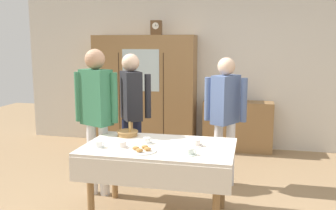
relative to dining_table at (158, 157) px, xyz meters
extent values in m
plane|color=#997A56|center=(0.00, 0.23, -0.64)|extent=(12.00, 12.00, 0.00)
cube|color=silver|center=(0.00, 2.88, 0.71)|extent=(6.40, 0.10, 2.70)
cylinder|color=olive|center=(-0.62, -0.29, -0.28)|extent=(0.07, 0.07, 0.73)
cylinder|color=olive|center=(0.62, -0.29, -0.28)|extent=(0.07, 0.07, 0.73)
cylinder|color=olive|center=(-0.62, 0.36, -0.28)|extent=(0.07, 0.07, 0.73)
cylinder|color=olive|center=(0.62, 0.36, -0.28)|extent=(0.07, 0.07, 0.73)
cube|color=silver|center=(0.00, 0.03, 0.10)|extent=(1.51, 0.94, 0.03)
cube|color=silver|center=(0.00, -0.43, -0.04)|extent=(1.51, 0.01, 0.24)
cube|color=olive|center=(-0.90, 2.59, 0.31)|extent=(1.74, 0.45, 1.91)
cube|color=silver|center=(-0.90, 2.36, 0.69)|extent=(0.63, 0.01, 0.69)
cube|color=black|center=(-1.28, 2.36, 0.22)|extent=(0.01, 0.01, 1.53)
cube|color=black|center=(-0.52, 2.36, 0.22)|extent=(0.01, 0.01, 1.53)
cube|color=brown|center=(-0.69, 2.59, 1.38)|extent=(0.18, 0.10, 0.24)
cylinder|color=white|center=(-0.69, 2.53, 1.41)|extent=(0.11, 0.01, 0.11)
cube|color=black|center=(-0.69, 2.53, 1.43)|extent=(0.00, 0.00, 0.04)
cube|color=black|center=(-0.67, 2.53, 1.41)|extent=(0.05, 0.00, 0.00)
cube|color=olive|center=(0.69, 2.64, -0.23)|extent=(1.13, 0.35, 0.83)
cube|color=#2D5184|center=(0.69, 2.64, 0.20)|extent=(0.15, 0.23, 0.02)
cube|color=#2D5184|center=(0.69, 2.64, 0.22)|extent=(0.15, 0.20, 0.03)
cube|color=#664C7A|center=(0.69, 2.64, 0.25)|extent=(0.17, 0.23, 0.03)
cube|color=#99332D|center=(0.69, 2.64, 0.28)|extent=(0.16, 0.19, 0.03)
cylinder|color=white|center=(-0.34, -0.13, 0.12)|extent=(0.13, 0.13, 0.01)
cylinder|color=white|center=(-0.34, -0.13, 0.15)|extent=(0.08, 0.08, 0.05)
torus|color=white|center=(-0.30, -0.13, 0.15)|extent=(0.04, 0.01, 0.04)
cylinder|color=white|center=(-0.57, -0.18, 0.12)|extent=(0.13, 0.13, 0.01)
cylinder|color=white|center=(-0.57, -0.18, 0.15)|extent=(0.08, 0.08, 0.05)
torus|color=white|center=(-0.53, -0.18, 0.15)|extent=(0.04, 0.01, 0.04)
cylinder|color=#47230F|center=(-0.57, -0.18, 0.17)|extent=(0.06, 0.06, 0.01)
cylinder|color=white|center=(-0.14, 0.08, 0.12)|extent=(0.13, 0.13, 0.01)
cylinder|color=white|center=(-0.14, 0.08, 0.15)|extent=(0.08, 0.08, 0.05)
torus|color=white|center=(-0.11, 0.08, 0.15)|extent=(0.04, 0.01, 0.04)
cylinder|color=#47230F|center=(-0.14, 0.08, 0.17)|extent=(0.06, 0.06, 0.01)
cylinder|color=white|center=(0.37, 0.10, 0.12)|extent=(0.13, 0.13, 0.01)
cylinder|color=white|center=(0.37, 0.10, 0.15)|extent=(0.08, 0.08, 0.05)
torus|color=white|center=(0.41, 0.10, 0.15)|extent=(0.04, 0.01, 0.04)
cylinder|color=silver|center=(0.35, -0.21, 0.12)|extent=(0.13, 0.13, 0.01)
cylinder|color=silver|center=(0.35, -0.21, 0.15)|extent=(0.08, 0.08, 0.05)
torus|color=silver|center=(0.39, -0.21, 0.15)|extent=(0.04, 0.01, 0.04)
cylinder|color=#47230F|center=(0.35, -0.21, 0.17)|extent=(0.06, 0.06, 0.01)
cylinder|color=#9E7542|center=(-0.44, 0.33, 0.14)|extent=(0.22, 0.22, 0.05)
torus|color=#9E7542|center=(-0.44, 0.33, 0.16)|extent=(0.24, 0.24, 0.02)
cylinder|color=tan|center=(-0.41, 0.32, 0.21)|extent=(0.02, 0.04, 0.12)
cylinder|color=tan|center=(-0.41, 0.33, 0.21)|extent=(0.02, 0.03, 0.12)
cylinder|color=tan|center=(-0.41, 0.35, 0.21)|extent=(0.03, 0.04, 0.12)
cylinder|color=white|center=(-0.11, -0.21, 0.12)|extent=(0.28, 0.28, 0.01)
ellipsoid|color=#BC7F3D|center=(-0.05, -0.22, 0.14)|extent=(0.07, 0.05, 0.04)
ellipsoid|color=#BC7F3D|center=(-0.10, -0.15, 0.14)|extent=(0.07, 0.05, 0.04)
ellipsoid|color=#BC7F3D|center=(-0.17, -0.21, 0.14)|extent=(0.07, 0.05, 0.04)
ellipsoid|color=#BC7F3D|center=(-0.11, -0.27, 0.14)|extent=(0.07, 0.05, 0.04)
cube|color=silver|center=(0.54, 0.16, 0.12)|extent=(0.10, 0.01, 0.00)
ellipsoid|color=silver|center=(0.59, 0.16, 0.12)|extent=(0.03, 0.02, 0.01)
cube|color=silver|center=(0.51, -0.01, 0.12)|extent=(0.10, 0.01, 0.00)
ellipsoid|color=silver|center=(0.56, -0.01, 0.12)|extent=(0.03, 0.02, 0.01)
cube|color=silver|center=(0.25, -0.03, 0.12)|extent=(0.10, 0.01, 0.00)
ellipsoid|color=silver|center=(0.31, -0.03, 0.12)|extent=(0.03, 0.02, 0.01)
cylinder|color=silver|center=(-0.92, 0.41, -0.22)|extent=(0.11, 0.11, 0.85)
cylinder|color=silver|center=(-0.77, 0.41, -0.22)|extent=(0.11, 0.11, 0.85)
cube|color=#33704C|center=(-0.84, 0.41, 0.52)|extent=(0.41, 0.33, 0.64)
sphere|color=tan|center=(-0.84, 0.41, 0.96)|extent=(0.23, 0.23, 0.23)
cylinder|color=#33704C|center=(-1.06, 0.41, 0.52)|extent=(0.08, 0.08, 0.57)
cylinder|color=#33704C|center=(-0.62, 0.41, 0.52)|extent=(0.08, 0.08, 0.57)
cylinder|color=#191E38|center=(-0.67, 0.93, -0.24)|extent=(0.11, 0.11, 0.82)
cylinder|color=#191E38|center=(-0.52, 0.93, -0.24)|extent=(0.11, 0.11, 0.82)
cube|color=#232328|center=(-0.59, 0.93, 0.48)|extent=(0.37, 0.41, 0.61)
sphere|color=#DBB293|center=(-0.59, 0.93, 0.90)|extent=(0.22, 0.22, 0.22)
cylinder|color=#232328|center=(-0.81, 0.93, 0.48)|extent=(0.08, 0.08, 0.55)
cylinder|color=#232328|center=(-0.37, 0.93, 0.48)|extent=(0.08, 0.08, 0.55)
cylinder|color=silver|center=(0.51, 1.05, -0.25)|extent=(0.11, 0.11, 0.80)
cylinder|color=silver|center=(0.66, 1.05, -0.25)|extent=(0.11, 0.11, 0.80)
cube|color=slate|center=(0.58, 1.05, 0.45)|extent=(0.35, 0.41, 0.60)
sphere|color=#DBB293|center=(0.58, 1.05, 0.86)|extent=(0.22, 0.22, 0.22)
cylinder|color=slate|center=(0.36, 1.05, 0.45)|extent=(0.08, 0.08, 0.54)
cylinder|color=slate|center=(0.80, 1.05, 0.45)|extent=(0.08, 0.08, 0.54)
camera|label=1|loc=(0.90, -3.50, 1.14)|focal=39.75mm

